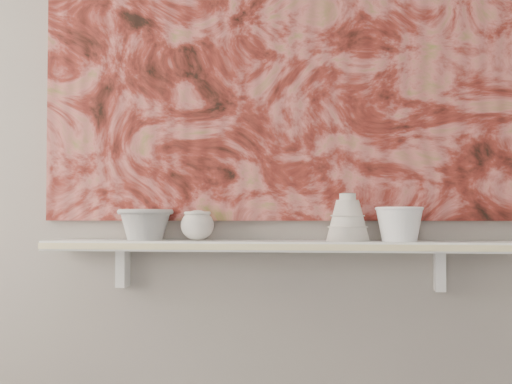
% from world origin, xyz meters
% --- Properties ---
extents(wall_back, '(3.60, 0.00, 3.60)m').
position_xyz_m(wall_back, '(0.00, 1.60, 1.35)').
color(wall_back, gray).
rests_on(wall_back, floor).
extents(shelf, '(1.40, 0.18, 0.03)m').
position_xyz_m(shelf, '(0.00, 1.51, 0.92)').
color(shelf, silver).
rests_on(shelf, wall_back).
extents(shelf_stripe, '(1.40, 0.01, 0.02)m').
position_xyz_m(shelf_stripe, '(0.00, 1.41, 0.92)').
color(shelf_stripe, beige).
rests_on(shelf_stripe, shelf).
extents(bracket_left, '(0.03, 0.06, 0.12)m').
position_xyz_m(bracket_left, '(-0.49, 1.57, 0.84)').
color(bracket_left, silver).
rests_on(bracket_left, wall_back).
extents(bracket_right, '(0.03, 0.06, 0.12)m').
position_xyz_m(bracket_right, '(0.49, 1.57, 0.84)').
color(bracket_right, silver).
rests_on(bracket_right, wall_back).
extents(painting, '(1.50, 0.02, 1.10)m').
position_xyz_m(painting, '(0.00, 1.59, 1.54)').
color(painting, maroon).
rests_on(painting, wall_back).
extents(house_motif, '(0.09, 0.00, 0.08)m').
position_xyz_m(house_motif, '(0.45, 1.57, 1.23)').
color(house_motif, black).
rests_on(house_motif, painting).
extents(bowl_grey, '(0.22, 0.22, 0.10)m').
position_xyz_m(bowl_grey, '(-0.40, 1.51, 0.98)').
color(bowl_grey, gray).
rests_on(bowl_grey, shelf).
extents(cup_cream, '(0.11, 0.11, 0.09)m').
position_xyz_m(cup_cream, '(-0.23, 1.51, 0.98)').
color(cup_cream, beige).
rests_on(cup_cream, shelf).
extents(bell_vessel, '(0.16, 0.16, 0.14)m').
position_xyz_m(bell_vessel, '(0.22, 1.51, 1.00)').
color(bell_vessel, silver).
rests_on(bell_vessel, shelf).
extents(bowl_white, '(0.17, 0.17, 0.10)m').
position_xyz_m(bowl_white, '(0.37, 1.51, 0.98)').
color(bowl_white, white).
rests_on(bowl_white, shelf).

